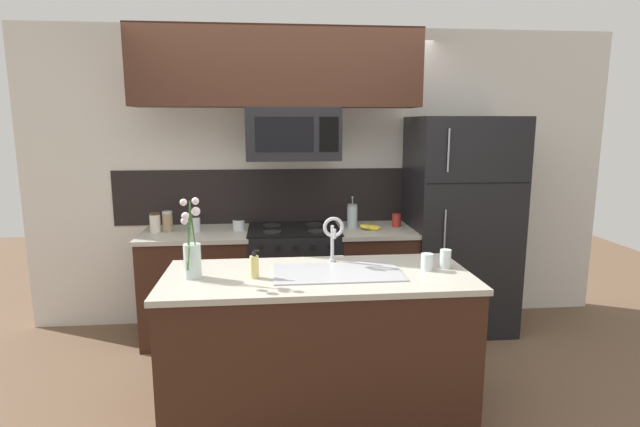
# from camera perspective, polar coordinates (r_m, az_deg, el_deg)

# --- Properties ---
(ground_plane) EXTENTS (10.00, 10.00, 0.00)m
(ground_plane) POSITION_cam_1_polar(r_m,az_deg,el_deg) (3.66, -2.15, -19.02)
(ground_plane) COLOR brown
(rear_partition) EXTENTS (5.20, 0.10, 2.60)m
(rear_partition) POSITION_cam_1_polar(r_m,az_deg,el_deg) (4.52, 0.52, 4.06)
(rear_partition) COLOR silver
(rear_partition) RESTS_ON ground
(splash_band) EXTENTS (3.09, 0.01, 0.48)m
(splash_band) POSITION_cam_1_polar(r_m,az_deg,el_deg) (4.46, -3.24, 2.02)
(splash_band) COLOR black
(splash_band) RESTS_ON rear_partition
(back_counter_left) EXTENTS (0.89, 0.65, 0.91)m
(back_counter_left) POSITION_cam_1_polar(r_m,az_deg,el_deg) (4.34, -13.77, -7.91)
(back_counter_left) COLOR #381E14
(back_counter_left) RESTS_ON ground
(back_counter_right) EXTENTS (0.65, 0.65, 0.91)m
(back_counter_right) POSITION_cam_1_polar(r_m,az_deg,el_deg) (4.39, 6.18, -7.47)
(back_counter_right) COLOR #381E14
(back_counter_right) RESTS_ON ground
(stove_range) EXTENTS (0.76, 0.64, 0.93)m
(stove_range) POSITION_cam_1_polar(r_m,az_deg,el_deg) (4.30, -2.96, -7.72)
(stove_range) COLOR black
(stove_range) RESTS_ON ground
(microwave) EXTENTS (0.74, 0.40, 0.42)m
(microwave) POSITION_cam_1_polar(r_m,az_deg,el_deg) (4.07, -3.10, 9.07)
(microwave) COLOR black
(upper_cabinet_band) EXTENTS (2.24, 0.34, 0.60)m
(upper_cabinet_band) POSITION_cam_1_polar(r_m,az_deg,el_deg) (4.06, -4.87, 16.23)
(upper_cabinet_band) COLOR #381E14
(refrigerator) EXTENTS (0.87, 0.74, 1.84)m
(refrigerator) POSITION_cam_1_polar(r_m,az_deg,el_deg) (4.50, 15.60, -1.22)
(refrigerator) COLOR black
(refrigerator) RESTS_ON ground
(storage_jar_tall) EXTENTS (0.09, 0.09, 0.16)m
(storage_jar_tall) POSITION_cam_1_polar(r_m,az_deg,el_deg) (4.30, -18.32, -0.96)
(storage_jar_tall) COLOR silver
(storage_jar_tall) RESTS_ON back_counter_left
(storage_jar_medium) EXTENTS (0.08, 0.08, 0.17)m
(storage_jar_medium) POSITION_cam_1_polar(r_m,az_deg,el_deg) (4.28, -17.02, -0.88)
(storage_jar_medium) COLOR #997F5B
(storage_jar_medium) RESTS_ON back_counter_left
(storage_jar_short) EXTENTS (0.08, 0.08, 0.14)m
(storage_jar_short) POSITION_cam_1_polar(r_m,az_deg,el_deg) (4.21, -14.07, -1.14)
(storage_jar_short) COLOR silver
(storage_jar_short) RESTS_ON back_counter_left
(storage_jar_squat) EXTENTS (0.10, 0.10, 0.10)m
(storage_jar_squat) POSITION_cam_1_polar(r_m,az_deg,el_deg) (4.22, -9.28, -1.23)
(storage_jar_squat) COLOR silver
(storage_jar_squat) RESTS_ON back_counter_left
(banana_bunch) EXTENTS (0.19, 0.15, 0.07)m
(banana_bunch) POSITION_cam_1_polar(r_m,az_deg,el_deg) (4.20, 5.81, -1.56)
(banana_bunch) COLOR yellow
(banana_bunch) RESTS_ON back_counter_right
(french_press) EXTENTS (0.09, 0.09, 0.27)m
(french_press) POSITION_cam_1_polar(r_m,az_deg,el_deg) (4.27, 3.71, -0.26)
(french_press) COLOR silver
(french_press) RESTS_ON back_counter_right
(coffee_tin) EXTENTS (0.08, 0.08, 0.11)m
(coffee_tin) POSITION_cam_1_polar(r_m,az_deg,el_deg) (4.35, 8.74, -0.76)
(coffee_tin) COLOR #B22D23
(coffee_tin) RESTS_ON back_counter_right
(island_counter) EXTENTS (1.82, 0.77, 0.91)m
(island_counter) POSITION_cam_1_polar(r_m,az_deg,el_deg) (3.14, -0.25, -14.82)
(island_counter) COLOR #381E14
(island_counter) RESTS_ON ground
(kitchen_sink) EXTENTS (0.76, 0.41, 0.16)m
(kitchen_sink) POSITION_cam_1_polar(r_m,az_deg,el_deg) (3.01, 1.98, -8.07)
(kitchen_sink) COLOR #ADAFB5
(kitchen_sink) RESTS_ON island_counter
(sink_faucet) EXTENTS (0.14, 0.14, 0.31)m
(sink_faucet) POSITION_cam_1_polar(r_m,az_deg,el_deg) (3.14, 1.53, -2.28)
(sink_faucet) COLOR #B7BABF
(sink_faucet) RESTS_ON island_counter
(dish_soap_bottle) EXTENTS (0.06, 0.05, 0.16)m
(dish_soap_bottle) POSITION_cam_1_polar(r_m,az_deg,el_deg) (2.91, -7.51, -6.01)
(dish_soap_bottle) COLOR #DBCC75
(dish_soap_bottle) RESTS_ON island_counter
(drinking_glass) EXTENTS (0.07, 0.07, 0.10)m
(drinking_glass) POSITION_cam_1_polar(r_m,az_deg,el_deg) (3.11, 12.14, -5.42)
(drinking_glass) COLOR silver
(drinking_glass) RESTS_ON island_counter
(spare_glass) EXTENTS (0.07, 0.07, 0.12)m
(spare_glass) POSITION_cam_1_polar(r_m,az_deg,el_deg) (3.18, 14.14, -5.03)
(spare_glass) COLOR silver
(spare_glass) RESTS_ON island_counter
(flower_vase) EXTENTS (0.11, 0.15, 0.47)m
(flower_vase) POSITION_cam_1_polar(r_m,az_deg,el_deg) (2.96, -14.40, -4.70)
(flower_vase) COLOR silver
(flower_vase) RESTS_ON island_counter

